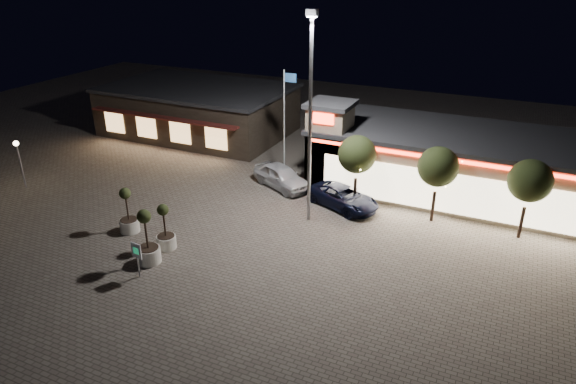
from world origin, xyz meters
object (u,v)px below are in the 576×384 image
at_px(white_sedan, 281,176).
at_px(planter_mid, 148,246).
at_px(planter_left, 129,218).
at_px(valet_sign, 137,253).
at_px(pickup_truck, 343,197).

xyz_separation_m(white_sedan, planter_mid, (-2.14, -11.88, 0.14)).
height_order(white_sedan, planter_left, planter_left).
relative_size(planter_mid, valet_sign, 1.59).
bearing_deg(valet_sign, planter_left, 135.77).
bearing_deg(pickup_truck, valet_sign, 174.11).
bearing_deg(planter_mid, valet_sign, -71.76).
xyz_separation_m(planter_mid, valet_sign, (0.44, -1.33, 0.40)).
height_order(pickup_truck, planter_left, planter_left).
relative_size(pickup_truck, planter_mid, 1.60).
bearing_deg(white_sedan, planter_mid, -164.14).
relative_size(pickup_truck, planter_left, 1.75).
bearing_deg(planter_left, planter_mid, -34.65).
bearing_deg(planter_mid, planter_left, 145.35).
bearing_deg(white_sedan, valet_sign, -161.26).
height_order(pickup_truck, white_sedan, white_sedan).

